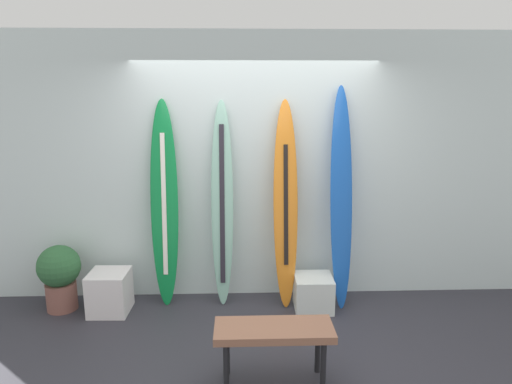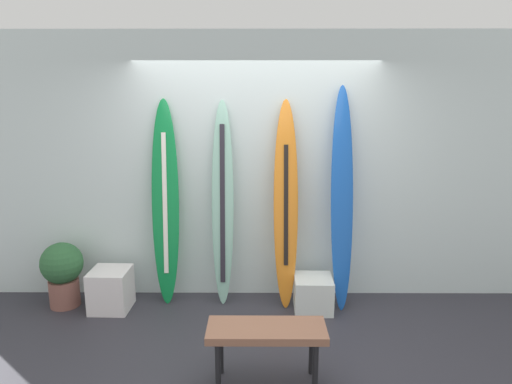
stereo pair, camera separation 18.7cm
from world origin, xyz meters
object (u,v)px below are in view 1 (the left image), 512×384
object	(u,v)px
surfboard_emerald	(164,206)
surfboard_cobalt	(341,199)
surfboard_sunset	(286,205)
surfboard_seafoam	(222,206)
display_block_center	(313,293)
bench	(274,334)
display_block_left	(110,292)
potted_plant	(60,274)

from	to	relation	value
surfboard_emerald	surfboard_cobalt	size ratio (longest dim) A/B	0.94
surfboard_sunset	surfboard_seafoam	bearing A→B (deg)	175.45
display_block_center	surfboard_emerald	bearing A→B (deg)	171.51
display_block_center	bench	xyz separation A→B (m)	(-0.50, -1.22, 0.24)
surfboard_cobalt	display_block_left	size ratio (longest dim) A/B	5.33
potted_plant	bench	xyz separation A→B (m)	(2.09, -1.30, 0.02)
display_block_left	display_block_center	distance (m)	2.08
potted_plant	surfboard_emerald	bearing A→B (deg)	8.07
surfboard_emerald	surfboard_cobalt	distance (m)	1.81
display_block_left	display_block_center	size ratio (longest dim) A/B	1.09
potted_plant	surfboard_cobalt	bearing A→B (deg)	1.41
surfboard_sunset	potted_plant	xyz separation A→B (m)	(-2.31, -0.10, -0.68)
display_block_left	display_block_center	bearing A→B (deg)	-0.01
surfboard_emerald	display_block_left	bearing A→B (deg)	-157.65
display_block_center	potted_plant	xyz separation A→B (m)	(-2.59, 0.08, 0.21)
surfboard_cobalt	display_block_left	bearing A→B (deg)	-176.44
surfboard_emerald	surfboard_sunset	world-z (taller)	surfboard_emerald
surfboard_emerald	surfboard_sunset	size ratio (longest dim) A/B	1.00
surfboard_seafoam	surfboard_emerald	bearing A→B (deg)	179.58
bench	potted_plant	bearing A→B (deg)	148.14
potted_plant	bench	world-z (taller)	potted_plant
surfboard_emerald	surfboard_seafoam	distance (m)	0.59
surfboard_emerald	bench	xyz separation A→B (m)	(1.02, -1.45, -0.64)
surfboard_sunset	display_block_left	world-z (taller)	surfboard_sunset
display_block_left	potted_plant	world-z (taller)	potted_plant
surfboard_seafoam	display_block_center	distance (m)	1.29
surfboard_sunset	display_block_center	size ratio (longest dim) A/B	5.44
potted_plant	surfboard_sunset	bearing A→B (deg)	2.36
surfboard_sunset	display_block_center	world-z (taller)	surfboard_sunset
surfboard_emerald	display_block_left	world-z (taller)	surfboard_emerald
surfboard_seafoam	bench	bearing A→B (deg)	-73.37
surfboard_seafoam	potted_plant	xyz separation A→B (m)	(-1.66, -0.15, -0.66)
display_block_left	potted_plant	xyz separation A→B (m)	(-0.51, 0.08, 0.17)
potted_plant	bench	bearing A→B (deg)	-31.86
surfboard_emerald	surfboard_sunset	distance (m)	1.24
display_block_center	potted_plant	world-z (taller)	potted_plant
surfboard_seafoam	surfboard_sunset	xyz separation A→B (m)	(0.65, -0.05, 0.02)
surfboard_emerald	potted_plant	xyz separation A→B (m)	(-1.07, -0.15, -0.66)
surfboard_emerald	display_block_left	xyz separation A→B (m)	(-0.55, -0.23, -0.84)
bench	surfboard_cobalt	bearing A→B (deg)	60.28
display_block_center	bench	size ratio (longest dim) A/B	0.43
surfboard_seafoam	surfboard_sunset	world-z (taller)	surfboard_sunset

